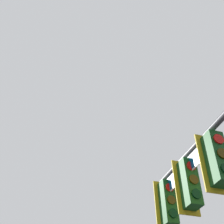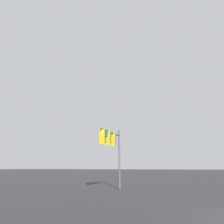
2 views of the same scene
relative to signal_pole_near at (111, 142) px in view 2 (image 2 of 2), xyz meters
name	(u,v)px [view 2 (image 2 of 2)]	position (x,y,z in m)	size (l,w,h in m)	color
signal_pole_near	(111,142)	(0.00, 0.00, 0.00)	(4.10, 0.77, 5.83)	#47474C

